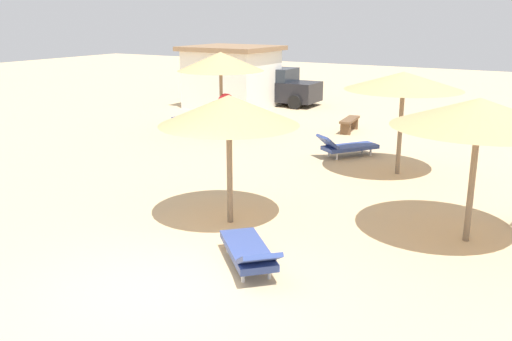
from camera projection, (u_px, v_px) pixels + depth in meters
ground_plane at (159, 288)px, 8.86m from camera, size 80.00×80.00×0.00m
parasol_0 at (404, 81)px, 14.53m from camera, size 3.06×3.06×2.73m
parasol_1 at (221, 62)px, 19.84m from camera, size 3.09×3.09×2.88m
parasol_2 at (229, 110)px, 11.04m from camera, size 2.81×2.81×2.64m
parasol_3 at (479, 113)px, 10.05m from camera, size 3.14×3.14×2.72m
lounger_0 at (346, 146)px, 16.92m from camera, size 1.60×1.91×0.73m
lounger_1 at (194, 120)px, 21.22m from camera, size 1.98×1.03×0.73m
lounger_2 at (249, 251)px, 9.45m from camera, size 1.81×1.80×0.64m
bench_0 at (350, 122)px, 20.52m from camera, size 0.59×1.54×0.49m
bench_1 at (260, 122)px, 20.59m from camera, size 1.52×0.46×0.49m
parked_car at (276, 87)px, 26.69m from camera, size 4.05×2.09×1.72m
beach_cabana at (232, 76)px, 25.79m from camera, size 3.91×3.54×2.77m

